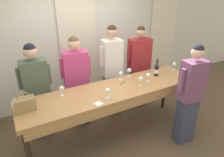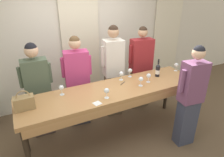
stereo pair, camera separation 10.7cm
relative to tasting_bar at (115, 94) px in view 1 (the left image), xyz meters
The scene contains 21 objects.
ground_plane 0.87m from the tasting_bar, 90.00° to the left, with size 18.00×18.00×0.00m, color brown.
wall_back 1.72m from the tasting_bar, 90.00° to the left, with size 12.00×0.06×2.80m.
curtain_panel_center 1.64m from the tasting_bar, 90.00° to the left, with size 0.83×0.03×2.69m.
curtain_panel_right 2.90m from the tasting_bar, 33.40° to the left, with size 0.83×0.03×2.69m.
tasting_bar is the anchor object (origin of this frame).
wine_bottle 0.96m from the tasting_bar, ahead, with size 0.08×0.08×0.33m.
handbag 1.34m from the tasting_bar, behind, with size 0.26×0.14×0.28m.
wine_glass_front_left 0.61m from the tasting_bar, 33.43° to the left, with size 0.08×0.08×0.16m.
wine_glass_front_mid 0.42m from the tasting_bar, 45.04° to the left, with size 0.08×0.08×0.16m.
wine_glass_front_right 0.67m from the tasting_bar, ahead, with size 0.08×0.08×0.16m.
wine_glass_center_left 1.45m from the tasting_bar, ahead, with size 0.08×0.08×0.16m.
wine_glass_center_mid 0.49m from the tasting_bar, 10.22° to the right, with size 0.08×0.08×0.16m.
wine_glass_center_right 0.85m from the tasting_bar, 165.26° to the left, with size 0.08×0.08×0.16m.
wine_glass_back_left 0.36m from the tasting_bar, 141.19° to the right, with size 0.08×0.08×0.16m.
napkin 0.50m from the tasting_bar, 147.49° to the right, with size 0.12×0.12×0.00m.
pen 0.27m from the tasting_bar, 30.04° to the left, with size 0.13×0.08×0.01m.
guest_olive_jacket 1.29m from the tasting_bar, 147.56° to the left, with size 0.52×0.24×1.68m.
guest_pink_top 0.80m from the tasting_bar, 119.85° to the left, with size 0.54×0.31×1.72m.
guest_cream_sweater 0.77m from the tasting_bar, 64.52° to the left, with size 0.48×0.32×1.84m.
guest_striped_shirt 1.19m from the tasting_bar, 35.35° to the left, with size 0.56×0.28×1.76m.
host_pouring 1.19m from the tasting_bar, 32.95° to the right, with size 0.47×0.28×1.71m.
Camera 1 is at (-1.42, -2.47, 2.44)m, focal length 32.00 mm.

